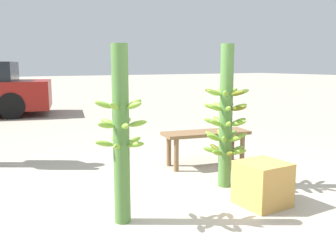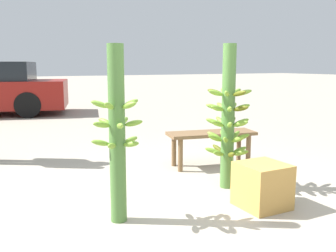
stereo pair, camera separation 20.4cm
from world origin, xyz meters
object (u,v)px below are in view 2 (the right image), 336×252
banana_stalk_center (228,119)px  market_bench (211,138)px  banana_stalk_left (117,134)px  produce_crate (262,185)px

banana_stalk_center → market_bench: bearing=67.3°
banana_stalk_left → produce_crate: (1.25, -0.31, -0.53)m
banana_stalk_center → market_bench: banana_stalk_center is taller
banana_stalk_left → market_bench: 1.98m
banana_stalk_center → banana_stalk_left: bearing=-167.3°
banana_stalk_left → banana_stalk_center: size_ratio=0.97×
banana_stalk_left → produce_crate: size_ratio=3.57×
banana_stalk_center → market_bench: size_ratio=1.29×
banana_stalk_left → market_bench: banana_stalk_left is taller
market_bench → produce_crate: market_bench is taller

